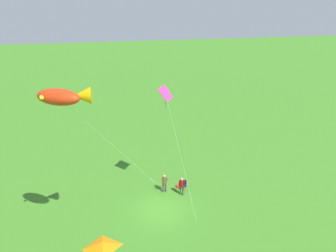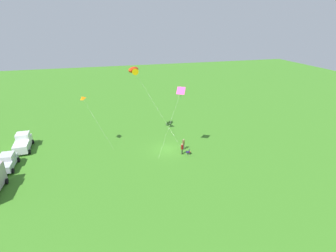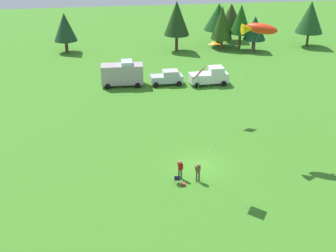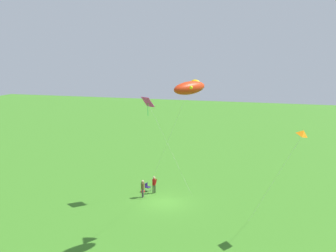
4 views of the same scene
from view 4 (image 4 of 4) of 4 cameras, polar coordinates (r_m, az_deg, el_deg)
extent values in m
plane|color=#3A7921|center=(37.71, -0.47, -11.00)|extent=(160.00, 160.00, 0.00)
cylinder|color=#3D3639|center=(38.96, -3.65, -9.63)|extent=(0.14, 0.14, 0.85)
cylinder|color=#3D3639|center=(38.76, -3.73, -9.74)|extent=(0.14, 0.14, 0.85)
cylinder|color=brown|center=(38.61, -3.70, -8.66)|extent=(0.38, 0.38, 0.62)
sphere|color=tan|center=(38.46, -3.71, -8.02)|extent=(0.24, 0.24, 0.24)
cylinder|color=brown|center=(38.77, -3.54, -8.53)|extent=(0.21, 0.11, 0.56)
cylinder|color=brown|center=(38.40, -3.68, -8.72)|extent=(0.13, 0.10, 0.55)
cube|color=#1C1342|center=(40.45, -2.91, -8.86)|extent=(0.57, 0.57, 0.04)
cube|color=#1C1342|center=(40.50, -3.18, -8.54)|extent=(0.48, 0.14, 0.40)
cylinder|color=#A5A8AD|center=(40.58, -2.50, -9.10)|extent=(0.03, 0.03, 0.42)
cylinder|color=#A5A8AD|center=(40.25, -2.82, -9.28)|extent=(0.03, 0.03, 0.42)
cylinder|color=#A5A8AD|center=(40.79, -3.01, -9.00)|extent=(0.03, 0.03, 0.42)
cylinder|color=#A5A8AD|center=(40.46, -3.33, -9.17)|extent=(0.03, 0.03, 0.42)
cylinder|color=#364729|center=(39.95, -1.91, -9.10)|extent=(0.14, 0.14, 0.85)
cylinder|color=#364729|center=(39.82, -2.16, -9.16)|extent=(0.14, 0.14, 0.85)
cylinder|color=maroon|center=(39.65, -2.04, -8.13)|extent=(0.47, 0.47, 0.62)
sphere|color=tan|center=(39.50, -2.05, -7.50)|extent=(0.24, 0.24, 0.24)
cylinder|color=maroon|center=(39.71, -1.76, -8.05)|extent=(0.24, 0.20, 0.55)
cylinder|color=maroon|center=(39.48, -2.22, -8.16)|extent=(0.14, 0.14, 0.55)
cube|color=red|center=(40.26, -3.68, -9.43)|extent=(0.22, 0.32, 0.22)
ellipsoid|color=red|center=(28.28, 3.14, 5.54)|extent=(3.04, 2.50, 1.11)
cone|color=#E7B309|center=(29.52, 3.73, 5.75)|extent=(1.00, 0.98, 0.98)
sphere|color=yellow|center=(27.44, 3.37, 5.62)|extent=(0.24, 0.24, 0.24)
cylinder|color=silver|center=(33.31, -0.60, -3.62)|extent=(6.93, 6.03, 11.39)
cylinder|color=#4C3823|center=(39.08, -3.33, -10.23)|extent=(0.04, 0.04, 0.01)
pyramid|color=orange|center=(30.24, 19.08, -0.97)|extent=(1.14, 0.80, 0.60)
cylinder|color=silver|center=(32.11, 15.08, -7.75)|extent=(1.81, 3.76, 7.93)
cylinder|color=#4C3823|center=(34.44, 11.61, -13.38)|extent=(0.04, 0.04, 0.01)
cube|color=#DF3292|center=(36.57, -2.95, 3.50)|extent=(1.26, 1.39, 0.95)
cylinder|color=#11C34F|center=(36.67, -2.94, 2.41)|extent=(0.04, 0.04, 1.18)
cylinder|color=silver|center=(37.71, 0.37, -3.51)|extent=(1.86, 3.89, 9.38)
cylinder|color=#4C3823|center=(39.49, 3.48, -10.00)|extent=(0.04, 0.04, 0.01)
camera|label=1|loc=(32.70, 37.66, 14.43)|focal=35.00mm
camera|label=2|loc=(68.62, 16.35, 14.27)|focal=28.00mm
camera|label=3|loc=(62.58, -32.30, 15.32)|focal=50.00mm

